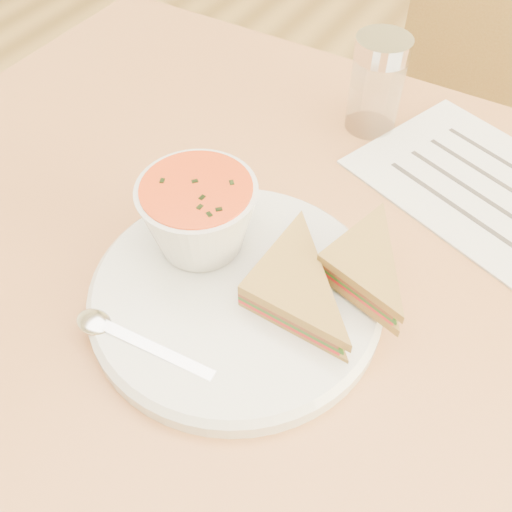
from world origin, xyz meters
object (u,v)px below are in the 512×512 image
Objects in this scene: chair_far at (466,201)px; condiment_shaker at (377,85)px; soup_bowl at (199,219)px; dining_table at (280,401)px; plate at (236,295)px.

condiment_shaker is at bearing 59.33° from chair_far.
soup_bowl is at bearing 67.10° from chair_far.
dining_table is 0.40m from plate.
dining_table is 0.49m from condiment_shaker.
dining_table is 0.50m from chair_far.
condiment_shaker is at bearing 91.94° from dining_table.
soup_bowl is at bearing -101.28° from condiment_shaker.
condiment_shaker is (0.06, 0.29, 0.00)m from soup_bowl.
dining_table is 8.53× the size of condiment_shaker.
plate is 2.46× the size of soup_bowl.
soup_bowl is 0.29m from condiment_shaker.
chair_far reaches higher than plate.
plate is 0.32m from condiment_shaker.
chair_far is 3.42× the size of plate.
plate is at bearing -94.27° from dining_table.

